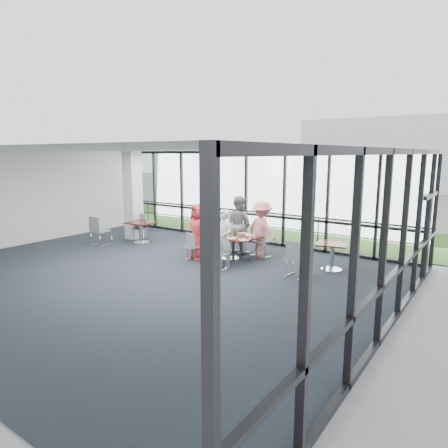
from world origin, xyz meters
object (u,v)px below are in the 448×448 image
Objects in this scene: chair_main_fl at (241,239)px; chair_spare_r at (297,259)px; diner_near_left at (199,231)px; chair_spare_lb at (140,228)px; chair_main_nl at (194,247)px; structural_column at (133,195)px; chair_main_end at (201,238)px; chair_spare_la at (101,231)px; diner_near_right at (224,239)px; diner_far_left at (239,224)px; chair_main_nr at (219,254)px; main_table at (230,238)px; diner_far_right at (262,230)px; side_table_left at (141,225)px; diner_end at (206,225)px; side_table_right at (332,248)px; chair_main_fr at (261,241)px.

chair_spare_r reaches higher than chair_main_fl.
chair_spare_lb is at bearing -166.04° from diner_near_left.
structural_column is at bearing 175.21° from chair_main_nl.
chair_spare_la is at bearing -43.00° from chair_main_end.
chair_spare_lb is (-4.40, 1.02, -0.34)m from diner_near_right.
diner_far_left is 2.02m from chair_main_nr.
diner_far_right is (0.71, 0.66, 0.24)m from main_table.
side_table_left is at bearing -57.45° from chair_main_end.
diner_far_left is 2.13× the size of chair_main_fl.
diner_end reaches higher than chair_main_fl.
chair_spare_lb is 6.46m from chair_spare_r.
diner_far_right is at bearing 178.70° from side_table_right.
diner_end is at bearing -165.28° from chair_spare_lb.
diner_far_right is at bearing 85.61° from chair_main_nr.
diner_near_left is at bearing 178.93° from chair_spare_lb.
chair_main_fr is at bearing 105.77° from diner_end.
chair_main_fl is at bearing 173.81° from side_table_right.
chair_main_nr is 1.84m from chair_main_fr.
side_table_left is 0.37m from chair_spare_lb.
side_table_left is 2.63m from diner_end.
chair_main_fl is (0.58, 1.70, 0.01)m from chair_main_nl.
chair_main_fl reaches higher than chair_main_nl.
structural_column is at bearing -66.15° from chair_main_end.
side_table_right is (7.44, 0.27, -0.98)m from structural_column.
side_table_left is 1.13× the size of chair_main_nr.
chair_spare_r is (3.56, -0.84, -0.39)m from diner_end.
diner_far_left is at bearing 158.45° from chair_spare_r.
diner_near_right reaches higher than chair_spare_la.
diner_near_right is at bearing 80.21° from chair_main_end.
chair_spare_lb is (-4.41, 1.24, 0.04)m from chair_main_nr.
chair_spare_lb is (-4.66, -0.58, -0.02)m from chair_main_fr.
chair_main_fr is 1.17× the size of chair_main_end.
diner_far_left reaches higher than chair_spare_r.
structural_column is 3.44m from diner_end.
diner_far_right is at bearing 150.38° from chair_spare_r.
chair_spare_lb reaches higher than chair_main_end.
chair_main_fl is 0.91× the size of chair_spare_r.
chair_spare_la is at bearing 32.70° from diner_far_right.
structural_column is at bearing -177.96° from side_table_right.
chair_spare_r is (3.15, 0.05, -0.36)m from diner_near_left.
diner_far_left is (3.55, 0.83, 0.27)m from side_table_left.
chair_main_nr is 5.04m from chair_spare_la.
chair_spare_r is (2.02, 0.35, -0.34)m from diner_near_right.
side_table_left is 1.17× the size of chair_main_nl.
structural_column reaches higher than diner_far_left.
side_table_right is (6.68, 0.64, -0.01)m from side_table_left.
diner_near_right is 1.75m from diner_far_left.
chair_spare_la reaches higher than chair_main_fl.
diner_far_right is (0.34, 1.51, 0.05)m from diner_near_right.
diner_near_right is 1.89× the size of chair_main_nr.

